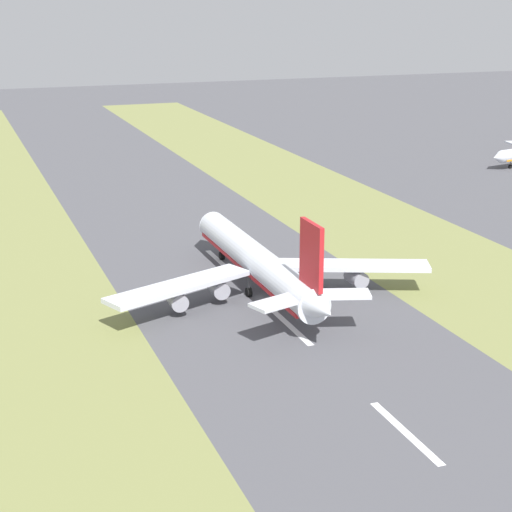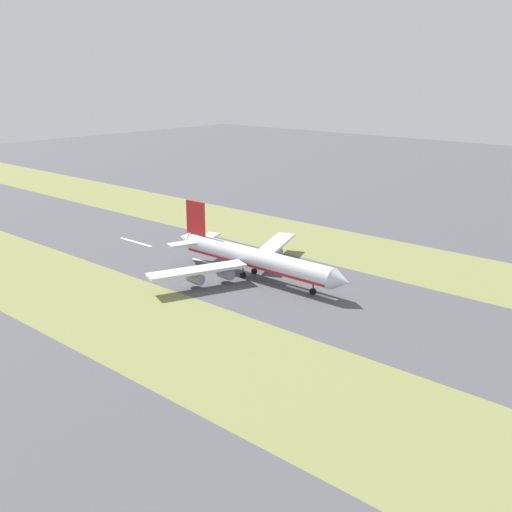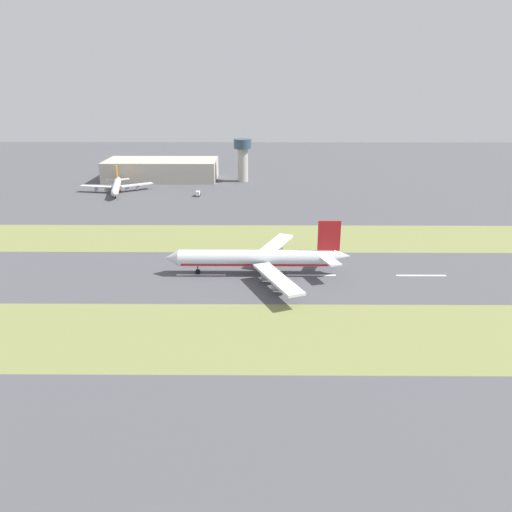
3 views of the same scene
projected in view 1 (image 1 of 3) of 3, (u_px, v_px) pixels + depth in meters
The scene contains 7 objects.
ground_plane at pixel (260, 299), 162.73m from camera, with size 800.00×800.00×0.00m, color #4C4C51.
grass_median_west at pixel (17, 329), 147.88m from camera, with size 40.00×600.00×0.01m, color olive.
grass_median_east at pixel (463, 273), 177.59m from camera, with size 40.00×600.00×0.01m, color olive.
centreline_dash_near at pixel (406, 432), 113.24m from camera, with size 1.20×18.00×0.01m, color silver.
centreline_dash_mid at pixel (290, 326), 149.10m from camera, with size 1.20×18.00×0.01m, color silver.
centreline_dash_far at pixel (220, 262), 184.97m from camera, with size 1.20×18.00×0.01m, color silver.
airplane_main_jet at pixel (259, 264), 163.87m from camera, with size 64.14×67.02×20.20m.
Camera 1 is at (-53.62, -143.41, 55.74)m, focal length 60.00 mm.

